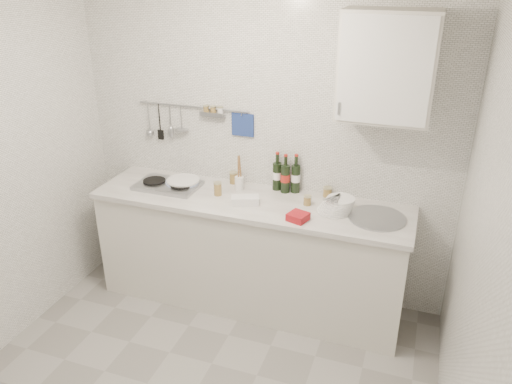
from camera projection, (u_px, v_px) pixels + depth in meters
back_wall at (263, 146)px, 3.90m from camera, size 3.00×0.02×2.50m
wall_right at (478, 279)px, 2.25m from camera, size 0.02×2.80×2.50m
counter at (251, 254)px, 3.99m from camera, size 2.44×0.64×0.96m
wall_rail at (191, 118)px, 3.98m from camera, size 0.98×0.09×0.34m
wall_cabinet at (387, 67)px, 3.19m from camera, size 0.60×0.38×0.70m
plate_stack_hob at (182, 183)px, 4.00m from camera, size 0.29×0.29×0.05m
plate_stack_sink at (337, 205)px, 3.58m from camera, size 0.26×0.25×0.11m
wine_bottles at (286, 173)px, 3.86m from camera, size 0.22×0.10×0.31m
butter_dish at (245, 200)px, 3.70m from camera, size 0.23×0.17×0.06m
strawberry_punnet at (298, 217)px, 3.47m from camera, size 0.16×0.16×0.05m
utensil_crock at (239, 181)px, 3.93m from camera, size 0.07×0.07×0.29m
jar_a at (234, 177)px, 4.05m from camera, size 0.07×0.07×0.10m
jar_b at (327, 192)px, 3.82m from camera, size 0.07×0.07×0.08m
jar_c at (307, 200)px, 3.68m from camera, size 0.06×0.06×0.08m
jar_d at (218, 189)px, 3.84m from camera, size 0.06×0.06×0.11m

